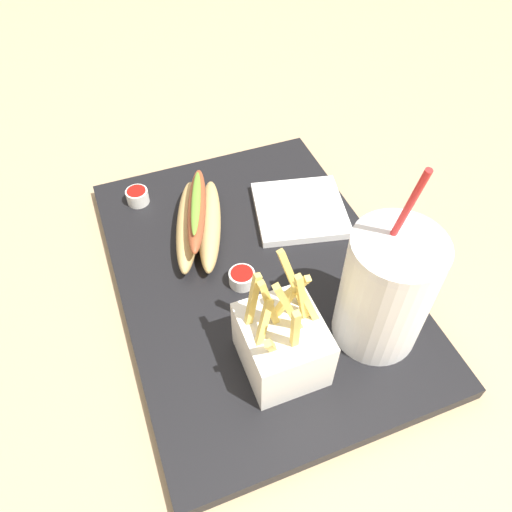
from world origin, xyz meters
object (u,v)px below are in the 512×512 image
at_px(ketchup_cup_1, 137,196).
at_px(soda_cup, 386,291).
at_px(ketchup_cup_2, 242,277).
at_px(hot_dog_1, 198,221).
at_px(napkin_stack, 300,210).
at_px(fries_basket, 282,343).

bearing_deg(ketchup_cup_1, soda_cup, -146.27).
distance_m(ketchup_cup_1, ketchup_cup_2, 0.22).
xyz_separation_m(hot_dog_1, napkin_stack, (-0.01, -0.15, -0.02)).
bearing_deg(fries_basket, hot_dog_1, 7.00).
xyz_separation_m(ketchup_cup_1, napkin_stack, (-0.11, -0.21, -0.01)).
bearing_deg(ketchup_cup_1, hot_dog_1, -145.05).
bearing_deg(napkin_stack, ketchup_cup_1, 63.42).
xyz_separation_m(soda_cup, ketchup_cup_2, (0.12, 0.12, -0.07)).
height_order(fries_basket, ketchup_cup_2, fries_basket).
xyz_separation_m(hot_dog_1, ketchup_cup_1, (0.09, 0.07, -0.01)).
bearing_deg(soda_cup, ketchup_cup_1, 33.73).
xyz_separation_m(fries_basket, napkin_stack, (0.21, -0.12, -0.04)).
bearing_deg(ketchup_cup_1, ketchup_cup_2, -155.10).
xyz_separation_m(soda_cup, ketchup_cup_1, (0.32, 0.21, -0.06)).
height_order(fries_basket, ketchup_cup_1, fries_basket).
bearing_deg(hot_dog_1, ketchup_cup_1, 34.95).
bearing_deg(fries_basket, napkin_stack, -29.44).
height_order(soda_cup, fries_basket, soda_cup).
relative_size(hot_dog_1, ketchup_cup_2, 5.48).
distance_m(fries_basket, napkin_stack, 0.25).
relative_size(hot_dog_1, ketchup_cup_1, 5.68).
bearing_deg(ketchup_cup_2, soda_cup, -135.06).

